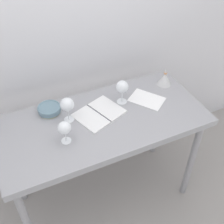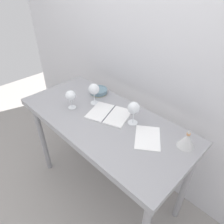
# 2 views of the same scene
# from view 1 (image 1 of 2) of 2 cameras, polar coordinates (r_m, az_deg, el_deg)

# --- Properties ---
(ground_plane) EXTENTS (6.00, 6.00, 0.00)m
(ground_plane) POSITION_cam_1_polar(r_m,az_deg,el_deg) (2.61, -1.51, -15.97)
(ground_plane) COLOR gray
(back_wall) EXTENTS (3.80, 0.04, 2.60)m
(back_wall) POSITION_cam_1_polar(r_m,az_deg,el_deg) (2.07, -7.80, 15.36)
(back_wall) COLOR silver
(back_wall) RESTS_ON ground_plane
(steel_counter) EXTENTS (1.40, 0.65, 0.90)m
(steel_counter) POSITION_cam_1_polar(r_m,az_deg,el_deg) (1.98, -1.85, -3.71)
(steel_counter) COLOR gray
(steel_counter) RESTS_ON ground_plane
(wine_glass_far_right) EXTENTS (0.09, 0.09, 0.18)m
(wine_glass_far_right) POSITION_cam_1_polar(r_m,az_deg,el_deg) (1.97, 2.05, 4.88)
(wine_glass_far_right) COLOR white
(wine_glass_far_right) RESTS_ON steel_counter
(wine_glass_far_left) EXTENTS (0.09, 0.09, 0.18)m
(wine_glass_far_left) POSITION_cam_1_polar(r_m,az_deg,el_deg) (1.84, -8.88, 1.34)
(wine_glass_far_left) COLOR white
(wine_glass_far_left) RESTS_ON steel_counter
(wine_glass_near_left) EXTENTS (0.08, 0.08, 0.15)m
(wine_glass_near_left) POSITION_cam_1_polar(r_m,az_deg,el_deg) (1.72, -9.42, -3.26)
(wine_glass_near_left) COLOR white
(wine_glass_near_left) RESTS_ON steel_counter
(open_notebook) EXTENTS (0.37, 0.33, 0.01)m
(open_notebook) POSITION_cam_1_polar(r_m,az_deg,el_deg) (1.95, -2.60, -0.25)
(open_notebook) COLOR white
(open_notebook) RESTS_ON steel_counter
(tasting_sheet_upper) EXTENTS (0.27, 0.29, 0.00)m
(tasting_sheet_upper) POSITION_cam_1_polar(r_m,az_deg,el_deg) (2.08, 6.92, 2.53)
(tasting_sheet_upper) COLOR white
(tasting_sheet_upper) RESTS_ON steel_counter
(tasting_bowl) EXTENTS (0.16, 0.16, 0.05)m
(tasting_bowl) POSITION_cam_1_polar(r_m,az_deg,el_deg) (2.00, -12.33, 0.59)
(tasting_bowl) COLOR #DBCC66
(tasting_bowl) RESTS_ON steel_counter
(decanter_funnel) EXTENTS (0.11, 0.11, 0.14)m
(decanter_funnel) POSITION_cam_1_polar(r_m,az_deg,el_deg) (2.23, 10.41, 6.51)
(decanter_funnel) COLOR silver
(decanter_funnel) RESTS_ON steel_counter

